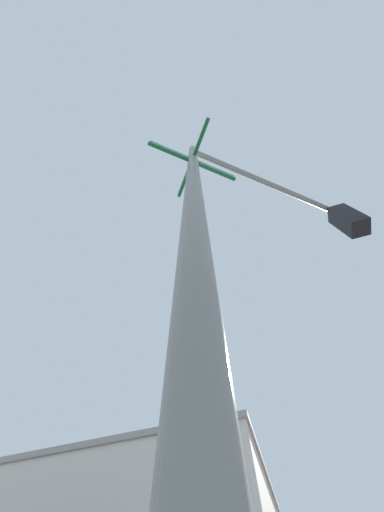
{
  "coord_description": "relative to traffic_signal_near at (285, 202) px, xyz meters",
  "views": [
    {
      "loc": [
        -6.56,
        -6.91,
        1.21
      ],
      "look_at": [
        -7.0,
        -5.47,
        4.31
      ],
      "focal_mm": 19.17,
      "sensor_mm": 36.0,
      "label": 1
    }
  ],
  "objects": [
    {
      "name": "traffic_signal_near",
      "position": [
        0.0,
        0.0,
        0.0
      ],
      "size": [
        2.75,
        2.27,
        6.28
      ],
      "color": "slate",
      "rests_on": "ground_plane"
    }
  ]
}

